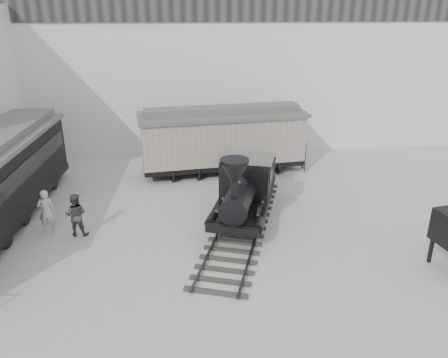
{
  "coord_description": "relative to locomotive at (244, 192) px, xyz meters",
  "views": [
    {
      "loc": [
        -1.27,
        -13.24,
        9.04
      ],
      "look_at": [
        0.22,
        4.11,
        2.0
      ],
      "focal_mm": 35.0,
      "sensor_mm": 36.0,
      "label": 1
    }
  ],
  "objects": [
    {
      "name": "boxcar",
      "position": [
        -0.46,
        6.08,
        0.67
      ],
      "size": [
        9.55,
        4.04,
        3.79
      ],
      "rotation": [
        0.0,
        0.0,
        0.13
      ],
      "color": "black",
      "rests_on": "ground"
    },
    {
      "name": "visitor_b",
      "position": [
        -7.12,
        -0.82,
        -0.39
      ],
      "size": [
        0.96,
        0.77,
        1.86
      ],
      "primitive_type": "imported",
      "rotation": [
        0.0,
        0.0,
        3.06
      ],
      "color": "#3B3B3D",
      "rests_on": "ground"
    },
    {
      "name": "visitor_a",
      "position": [
        -8.39,
        -0.44,
        -0.36
      ],
      "size": [
        0.74,
        0.53,
        1.92
      ],
      "primitive_type": "imported",
      "rotation": [
        0.0,
        0.0,
        3.24
      ],
      "color": "beige",
      "rests_on": "ground"
    },
    {
      "name": "north_wall",
      "position": [
        -1.12,
        10.81,
        4.23
      ],
      "size": [
        34.0,
        2.51,
        11.0
      ],
      "color": "silver",
      "rests_on": "ground"
    },
    {
      "name": "ground",
      "position": [
        -1.12,
        -4.17,
        -1.32
      ],
      "size": [
        90.0,
        90.0,
        0.0
      ],
      "primitive_type": "plane",
      "color": "#9E9E9B"
    },
    {
      "name": "locomotive",
      "position": [
        0.0,
        0.0,
        0.0
      ],
      "size": [
        5.09,
        10.34,
        3.58
      ],
      "rotation": [
        0.0,
        0.0,
        -0.3
      ],
      "color": "black",
      "rests_on": "ground"
    }
  ]
}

